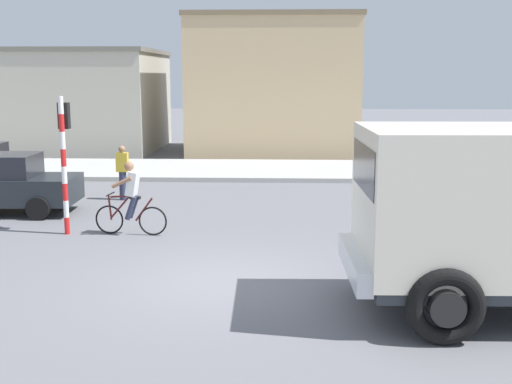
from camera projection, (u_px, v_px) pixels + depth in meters
The scene contains 8 objects.
ground_plane at pixel (225, 282), 11.73m from camera, with size 120.00×120.00×0.00m, color slate.
sidewalk_far at pixel (256, 170), 24.93m from camera, with size 80.00×5.00×0.16m, color #ADADA8.
cyclist at pixel (131, 198), 15.04m from camera, with size 1.72×0.52×1.72m.
traffic_light_pole at pixel (64, 146), 14.96m from camera, with size 0.24×0.43×3.20m.
car_red_near at pixel (0, 183), 17.40m from camera, with size 4.06×2.00×1.60m.
pedestrian_near_kerb at pixel (123, 172), 19.27m from camera, with size 0.34×0.22×1.62m.
building_corner_left at pixel (51, 100), 32.18m from camera, with size 10.81×7.74×4.87m.
building_mid_block at pixel (273, 85), 30.73m from camera, with size 7.83×6.32×6.35m.
Camera 1 is at (1.04, -11.22, 3.68)m, focal length 45.71 mm.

